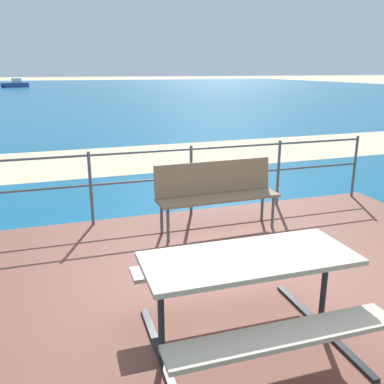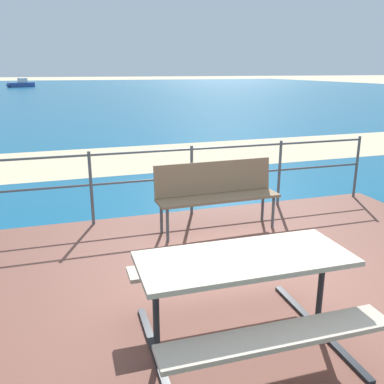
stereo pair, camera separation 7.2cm
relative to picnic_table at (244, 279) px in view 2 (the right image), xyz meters
The scene contains 8 objects.
ground_plane 1.10m from the picnic_table, 50.96° to the left, with size 240.00×240.00×0.00m, color beige.
patio_paving 1.08m from the picnic_table, 50.96° to the left, with size 6.40×5.20×0.06m, color brown.
sea_water 40.70m from the picnic_table, 89.21° to the left, with size 90.00×90.00×0.01m, color #145B84.
beach_strip 7.79m from the picnic_table, 85.84° to the left, with size 54.00×3.39×0.01m, color beige.
picnic_table is the anchor object (origin of this frame).
park_bench 2.56m from the picnic_table, 74.10° to the left, with size 1.70×0.46×0.93m.
railing_fence 3.19m from the picnic_table, 79.83° to the left, with size 5.94×0.04×1.05m.
boat_mid 54.51m from the picnic_table, 95.70° to the left, with size 3.41×2.64×1.07m.
Camera 2 is at (-1.82, -3.34, 2.20)m, focal length 39.12 mm.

